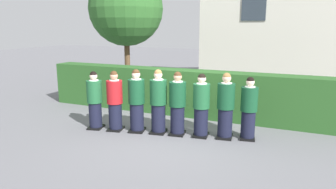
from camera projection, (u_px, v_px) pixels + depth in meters
name	position (u px, v px, depth m)	size (l,w,h in m)	color
ground_plane	(168.00, 133.00, 8.31)	(60.00, 60.00, 0.00)	slate
student_front_row_0	(95.00, 102.00, 8.58)	(0.47, 0.53, 1.59)	black
student_in_red_blazer	(115.00, 102.00, 8.44)	(0.47, 0.55, 1.62)	black
student_front_row_2	(137.00, 102.00, 8.32)	(0.49, 0.56, 1.68)	black
student_front_row_3	(158.00, 103.00, 8.20)	(0.47, 0.56, 1.69)	black
student_front_row_4	(177.00, 105.00, 8.08)	(0.46, 0.55, 1.65)	black
student_front_row_5	(201.00, 107.00, 7.94)	(0.43, 0.54, 1.63)	black
student_front_row_6	(226.00, 107.00, 7.83)	(0.45, 0.52, 1.66)	black
student_front_row_7	(249.00, 110.00, 7.75)	(0.44, 0.51, 1.57)	black
hedge	(192.00, 93.00, 9.84)	(10.20, 0.70, 1.44)	#285623
oak_tree_left	(126.00, 9.00, 13.51)	(3.22, 3.22, 5.13)	brown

